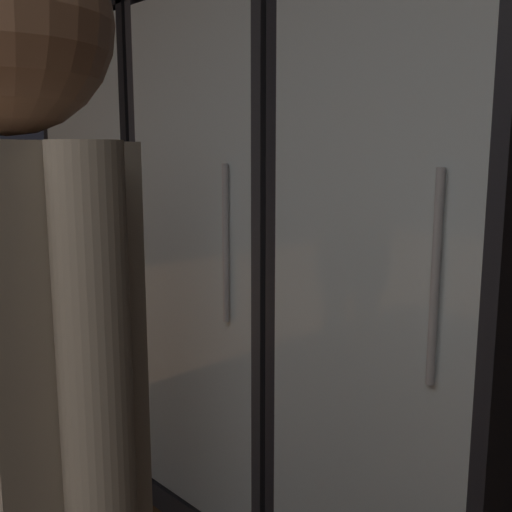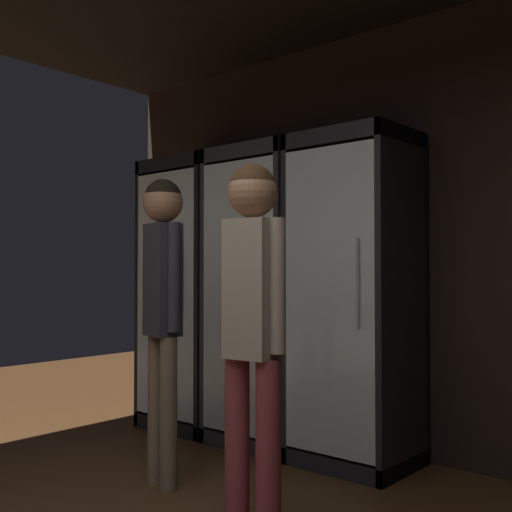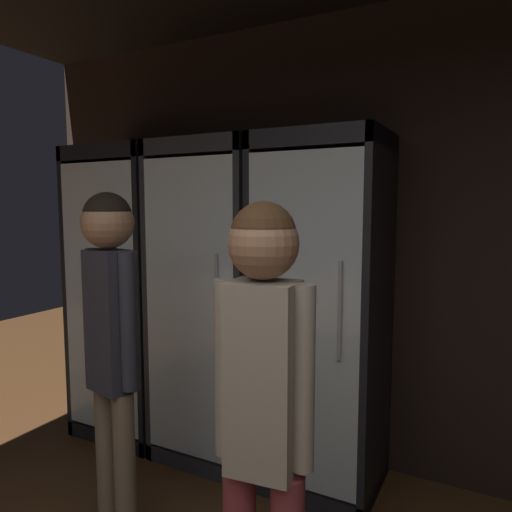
{
  "view_description": "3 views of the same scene",
  "coord_description": "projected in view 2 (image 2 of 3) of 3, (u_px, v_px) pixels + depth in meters",
  "views": [
    {
      "loc": [
        0.26,
        1.18,
        1.4
      ],
      "look_at": [
        -0.91,
        2.3,
        1.12
      ],
      "focal_mm": 41.66,
      "sensor_mm": 36.0,
      "label": 1
    },
    {
      "loc": [
        1.44,
        -0.62,
        1.18
      ],
      "look_at": [
        -1.33,
        2.58,
        1.29
      ],
      "focal_mm": 43.58,
      "sensor_mm": 36.0,
      "label": 2
    },
    {
      "loc": [
        0.3,
        0.15,
        1.64
      ],
      "look_at": [
        -1.0,
        2.62,
        1.34
      ],
      "focal_mm": 33.18,
      "sensor_mm": 36.0,
      "label": 3
    }
  ],
  "objects": [
    {
      "name": "shopper_far",
      "position": [
        252.0,
        309.0,
        2.7
      ],
      "size": [
        0.33,
        0.22,
        1.65
      ],
      "color": "brown",
      "rests_on": "ground"
    },
    {
      "name": "cooler_far_left",
      "position": [
        198.0,
        295.0,
        4.81
      ],
      "size": [
        0.7,
        0.62,
        2.04
      ],
      "color": "black",
      "rests_on": "ground"
    },
    {
      "name": "shopper_near",
      "position": [
        163.0,
        286.0,
        3.44
      ],
      "size": [
        0.32,
        0.22,
        1.7
      ],
      "color": "#72604C",
      "rests_on": "ground"
    },
    {
      "name": "cooler_center",
      "position": [
        359.0,
        301.0,
        3.87
      ],
      "size": [
        0.7,
        0.62,
        2.04
      ],
      "color": "black",
      "rests_on": "ground"
    },
    {
      "name": "cooler_left",
      "position": [
        269.0,
        297.0,
        4.34
      ],
      "size": [
        0.7,
        0.62,
        2.04
      ],
      "color": "#2B2B30",
      "rests_on": "ground"
    },
    {
      "name": "wall_back",
      "position": [
        473.0,
        235.0,
        3.71
      ],
      "size": [
        6.0,
        0.06,
        2.8
      ],
      "primitive_type": "cube",
      "color": "black",
      "rests_on": "ground"
    }
  ]
}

